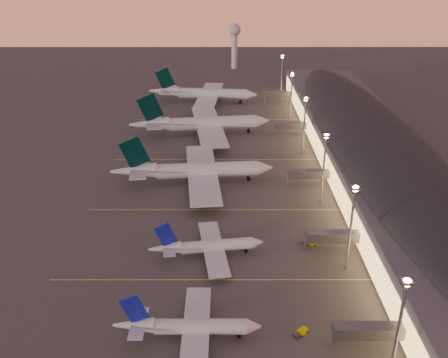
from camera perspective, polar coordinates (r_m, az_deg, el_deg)
ground at (r=141.71m, az=-0.80°, el=-10.24°), size 700.00×700.00×0.00m
airliner_narrow_south at (r=118.71m, az=-4.19°, el=-16.50°), size 33.76×30.01×12.12m
airliner_narrow_north at (r=145.69m, az=-1.98°, el=-7.72°), size 33.43×30.12×11.94m
airliner_wide_near at (r=189.26m, az=-3.55°, el=0.96°), size 61.48×56.24×19.66m
airliner_wide_mid at (r=239.88m, az=-2.69°, el=6.32°), size 67.24×61.76×21.52m
airliner_wide_far at (r=294.00m, az=-2.41°, el=9.74°), size 63.10×57.76×20.18m
terminal_building at (r=210.72m, az=16.52°, el=3.58°), size 56.35×255.00×17.46m
light_masts at (r=194.97m, az=10.08°, el=5.29°), size 2.20×217.20×25.90m
radar_tower at (r=380.82m, az=1.22°, el=15.78°), size 9.00×9.00×32.50m
lane_markings at (r=175.97m, az=-0.65°, el=-2.75°), size 90.00×180.36×0.00m
baggage_tug_b at (r=122.26m, az=8.78°, el=-16.94°), size 3.90×3.62×1.15m
baggage_tug_c at (r=154.41m, az=9.79°, el=-7.16°), size 4.42×2.52×1.24m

